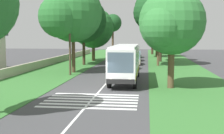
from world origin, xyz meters
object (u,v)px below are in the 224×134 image
Objects in this scene: roadside_tree_left_1 at (71,14)px; roadside_tree_left_4 at (112,24)px; coach_bus at (125,61)px; trailing_car_2 at (137,54)px; trailing_car_0 at (135,60)px; trailing_car_1 at (136,57)px; roadside_tree_left_3 at (93,29)px; roadside_tree_right_2 at (170,24)px; trailing_minibus_0 at (124,49)px; utility_pole at (70,40)px; roadside_tree_right_1 at (152,30)px; roadside_tree_right_3 at (160,21)px; roadside_tree_right_0 at (157,11)px; roadside_tree_left_0 at (83,21)px; roadside_tree_right_4 at (156,31)px.

roadside_tree_left_1 reaches higher than roadside_tree_left_4.
coach_bus is 2.60× the size of trailing_car_2.
trailing_car_2 is (15.65, 0.27, 0.00)m from trailing_car_0.
roadside_tree_left_4 reaches higher than trailing_car_2.
roadside_tree_left_4 reaches higher than coach_bus.
roadside_tree_left_3 reaches higher than trailing_car_1.
trailing_car_1 is at bearing 8.05° from roadside_tree_right_2.
trailing_car_1 is 29.51m from roadside_tree_right_2.
utility_pole is at bearing 175.01° from trailing_minibus_0.
roadside_tree_left_1 reaches higher than trailing_minibus_0.
roadside_tree_right_1 is at bearing -129.91° from roadside_tree_left_4.
roadside_tree_left_1 reaches higher than roadside_tree_right_3.
roadside_tree_right_0 is 1.42× the size of roadside_tree_right_2.
roadside_tree_left_4 is (30.47, 0.00, 2.19)m from roadside_tree_left_3.
roadside_tree_left_4 reaches higher than trailing_minibus_0.
roadside_tree_right_3 reaches higher than trailing_car_1.
roadside_tree_left_3 is 0.91× the size of roadside_tree_left_4.
roadside_tree_right_3 is at bearing -108.57° from trailing_car_1.
trailing_car_0 is 0.42× the size of roadside_tree_right_3.
roadside_tree_right_4 is (19.01, -12.08, -1.31)m from roadside_tree_left_0.
roadside_tree_left_0 reaches higher than roadside_tree_right_2.
roadside_tree_left_4 is at bearing 16.83° from roadside_tree_right_0.
utility_pole reaches higher than trailing_car_0.
roadside_tree_left_3 is (7.55, -0.14, -1.01)m from roadside_tree_left_0.
roadside_tree_right_2 is (-19.89, -12.28, -1.26)m from roadside_tree_left_0.
roadside_tree_right_1 is 0.97× the size of roadside_tree_right_4.
roadside_tree_right_2 is 1.08× the size of utility_pole.
roadside_tree_left_1 reaches higher than trailing_car_0.
trailing_minibus_0 is 8.98m from roadside_tree_right_1.
roadside_tree_right_0 reaches higher than roadside_tree_left_3.
roadside_tree_right_4 reaches higher than trailing_minibus_0.
coach_bus is 36.11m from roadside_tree_right_4.
roadside_tree_right_1 is (21.03, -11.28, 0.26)m from roadside_tree_left_3.
roadside_tree_right_1 is at bearing -6.50° from trailing_car_0.
roadside_tree_right_1 reaches higher than trailing_car_0.
coach_bus is 19.17m from roadside_tree_left_0.
trailing_minibus_0 is 46.05m from roadside_tree_right_2.
roadside_tree_right_0 is at bearing -168.15° from trailing_car_2.
roadside_tree_left_1 is 21.27m from roadside_tree_right_3.
trailing_car_0 is 0.38× the size of roadside_tree_left_1.
roadside_tree_right_4 is (11.57, 0.46, -1.71)m from roadside_tree_right_3.
trailing_car_0 is at bearing -167.34° from roadside_tree_left_4.
utility_pole is at bearing -177.05° from roadside_tree_left_3.
trailing_car_0 is 11.49m from roadside_tree_left_3.
roadside_tree_right_4 is 33.57m from utility_pole.
roadside_tree_left_0 is 1.23× the size of roadside_tree_right_1.
trailing_car_2 is at bearing -12.97° from utility_pole.
roadside_tree_left_4 is at bearing 15.50° from trailing_car_1.
trailing_car_0 is 10.58m from roadside_tree_left_0.
trailing_minibus_0 is 0.58× the size of roadside_tree_right_3.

